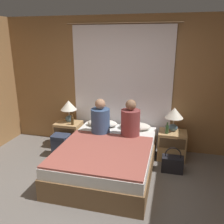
{
  "coord_description": "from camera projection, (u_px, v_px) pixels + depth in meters",
  "views": [
    {
      "loc": [
        0.92,
        -2.27,
        2.09
      ],
      "look_at": [
        0.0,
        1.34,
        0.93
      ],
      "focal_mm": 38.0,
      "sensor_mm": 36.0,
      "label": 1
    }
  ],
  "objects": [
    {
      "name": "bed",
      "position": [
        108.0,
        158.0,
        3.83
      ],
      "size": [
        1.43,
        1.94,
        0.48
      ],
      "color": "brown",
      "rests_on": "ground_plane"
    },
    {
      "name": "ground_plane",
      "position": [
        85.0,
        215.0,
        2.94
      ],
      "size": [
        16.0,
        16.0,
        0.0
      ],
      "primitive_type": "plane",
      "color": "#66605B"
    },
    {
      "name": "pillow_right",
      "position": [
        135.0,
        126.0,
        4.38
      ],
      "size": [
        0.59,
        0.32,
        0.12
      ],
      "color": "silver",
      "rests_on": "bed"
    },
    {
      "name": "wall_back",
      "position": [
        122.0,
        84.0,
        4.54
      ],
      "size": [
        4.81,
        0.06,
        2.5
      ],
      "color": "olive",
      "rests_on": "ground_plane"
    },
    {
      "name": "nightstand_left",
      "position": [
        69.0,
        134.0,
        4.73
      ],
      "size": [
        0.49,
        0.4,
        0.51
      ],
      "color": "tan",
      "rests_on": "ground_plane"
    },
    {
      "name": "pillow_left",
      "position": [
        102.0,
        123.0,
        4.53
      ],
      "size": [
        0.59,
        0.32,
        0.12
      ],
      "color": "silver",
      "rests_on": "bed"
    },
    {
      "name": "curtain_panel",
      "position": [
        121.0,
        89.0,
        4.5
      ],
      "size": [
        2.09,
        0.03,
        2.36
      ],
      "color": "white",
      "rests_on": "ground_plane"
    },
    {
      "name": "lamp_right",
      "position": [
        174.0,
        115.0,
        4.15
      ],
      "size": [
        0.32,
        0.32,
        0.43
      ],
      "color": "slate",
      "rests_on": "nightstand_right"
    },
    {
      "name": "person_left_in_bed",
      "position": [
        100.0,
        119.0,
        4.13
      ],
      "size": [
        0.33,
        0.33,
        0.63
      ],
      "color": "#38517A",
      "rests_on": "bed"
    },
    {
      "name": "beer_bottle_on_right_stand",
      "position": [
        167.0,
        129.0,
        4.11
      ],
      "size": [
        0.06,
        0.06,
        0.2
      ],
      "color": "#2D4C28",
      "rests_on": "nightstand_right"
    },
    {
      "name": "blanket_on_bed",
      "position": [
        103.0,
        151.0,
        3.5
      ],
      "size": [
        1.37,
        1.32,
        0.03
      ],
      "color": "#994C42",
      "rests_on": "bed"
    },
    {
      "name": "handbag_on_floor",
      "position": [
        172.0,
        164.0,
        3.86
      ],
      "size": [
        0.34,
        0.19,
        0.43
      ],
      "color": "black",
      "rests_on": "ground_plane"
    },
    {
      "name": "lamp_left",
      "position": [
        69.0,
        107.0,
        4.63
      ],
      "size": [
        0.32,
        0.32,
        0.43
      ],
      "color": "slate",
      "rests_on": "nightstand_left"
    },
    {
      "name": "backpack_on_floor",
      "position": [
        61.0,
        144.0,
        4.35
      ],
      "size": [
        0.31,
        0.25,
        0.42
      ],
      "color": "#333D56",
      "rests_on": "ground_plane"
    },
    {
      "name": "person_right_in_bed",
      "position": [
        130.0,
        121.0,
        4.0
      ],
      "size": [
        0.32,
        0.32,
        0.65
      ],
      "color": "brown",
      "rests_on": "bed"
    },
    {
      "name": "nightstand_right",
      "position": [
        172.0,
        145.0,
        4.26
      ],
      "size": [
        0.49,
        0.4,
        0.51
      ],
      "color": "tan",
      "rests_on": "ground_plane"
    },
    {
      "name": "beer_bottle_on_left_stand",
      "position": [
        72.0,
        121.0,
        4.52
      ],
      "size": [
        0.06,
        0.06,
        0.21
      ],
      "color": "#513819",
      "rests_on": "nightstand_left"
    }
  ]
}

